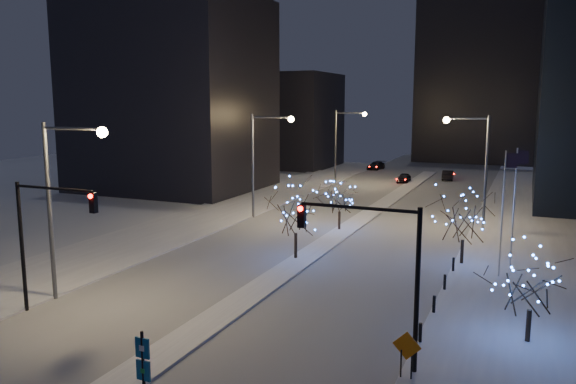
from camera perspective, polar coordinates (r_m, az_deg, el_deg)
The scene contains 25 objects.
ground at distance 27.58m, azimuth -10.49°, elevation -14.72°, with size 160.00×160.00×0.00m, color silver.
road at distance 58.71m, azimuth 8.78°, elevation -1.89°, with size 20.00×130.00×0.02m, color #9EA3AC.
median at distance 53.96m, azimuth 7.45°, elevation -2.75°, with size 2.00×80.00×0.15m, color white.
east_sidewalk at distance 42.32m, azimuth 23.59°, elevation -6.75°, with size 10.00×90.00×0.15m, color white.
west_sidewalk at distance 50.88m, azimuth -11.16°, elevation -3.57°, with size 8.00×90.00×0.15m, color white.
filler_west_near at distance 74.10m, azimuth -11.68°, elevation 9.61°, with size 22.00×18.00×24.00m, color black.
filler_west_far at distance 99.43m, azimuth -0.65°, elevation 7.30°, with size 18.00×16.00×16.00m, color black.
horizon_block at distance 113.61m, azimuth 19.56°, elevation 13.58°, with size 24.00×14.00×42.00m, color black.
street_lamp_w_near at distance 32.89m, azimuth -21.93°, elevation 0.45°, with size 4.40×0.56×10.00m.
street_lamp_w_mid at distance 53.39m, azimuth -2.60°, elevation 4.16°, with size 4.40×0.56×10.00m.
street_lamp_w_far at distance 76.61m, azimuth 5.61°, elevation 5.61°, with size 4.40×0.56×10.00m.
street_lamp_east at distance 51.25m, azimuth 18.52°, elevation 3.44°, with size 3.90×0.56×10.00m.
traffic_signal_west at distance 31.46m, azimuth -23.68°, elevation -3.25°, with size 5.26×0.43×7.00m.
traffic_signal_east at distance 23.36m, azimuth 9.29°, elevation -6.68°, with size 5.26×0.43×7.00m.
flagpoles at distance 38.64m, azimuth 21.61°, elevation -0.89°, with size 1.35×2.60×8.00m.
bollards at distance 32.84m, azimuth 15.15°, elevation -9.82°, with size 0.16×12.16×0.90m.
car_near at distance 79.99m, azimuth 11.70°, elevation 1.40°, with size 1.54×3.83×1.31m, color black.
car_mid at distance 84.27m, azimuth 15.92°, elevation 1.66°, with size 1.49×4.26×1.40m, color black.
car_far at distance 94.88m, azimuth 8.93°, elevation 2.66°, with size 1.83×4.51×1.31m, color black.
holiday_tree_median_near at distance 39.37m, azimuth 0.80°, elevation -1.83°, with size 5.42×5.42×5.48m.
holiday_tree_median_far at distance 48.67m, azimuth 5.27°, elevation -0.60°, with size 4.05×4.05×4.23m.
holiday_tree_plaza_near at distance 28.11m, azimuth 23.50°, elevation -8.33°, with size 4.40×4.40×4.49m.
holiday_tree_plaza_far at distance 39.90m, azimuth 17.43°, elevation -2.35°, with size 5.35×5.35×5.30m.
wayfinding_sign at distance 21.09m, azimuth -14.50°, elevation -16.69°, with size 0.58×0.11×3.24m.
construction_sign at distance 23.63m, azimuth 11.97°, elevation -15.44°, with size 1.19×0.17×1.96m.
Camera 1 is at (14.26, -20.87, 11.05)m, focal length 35.00 mm.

